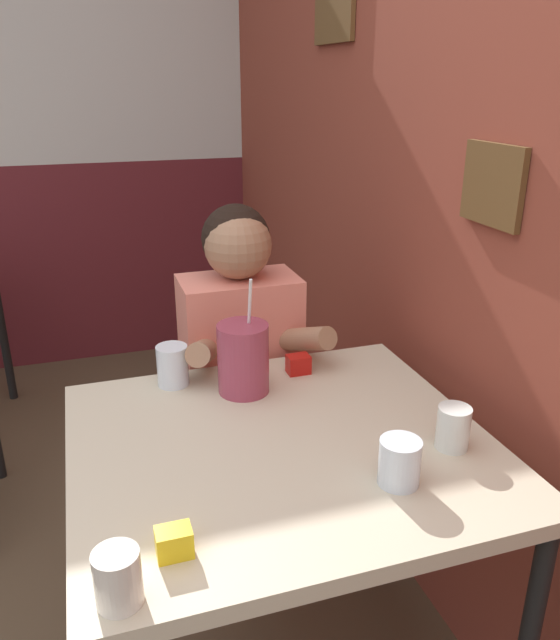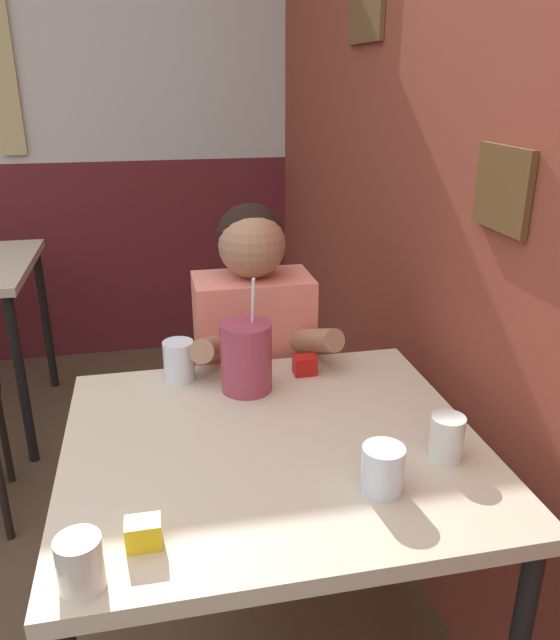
# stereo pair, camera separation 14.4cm
# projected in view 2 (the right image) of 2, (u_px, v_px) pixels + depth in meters

# --- Properties ---
(brick_wall_right) EXTENTS (0.08, 4.66, 2.70)m
(brick_wall_right) POSITION_uv_depth(u_px,v_px,m) (374.00, 128.00, 2.20)
(brick_wall_right) COLOR brown
(brick_wall_right) RESTS_ON ground_plane
(back_wall) EXTENTS (5.44, 0.09, 2.70)m
(back_wall) POSITION_uv_depth(u_px,v_px,m) (49.00, 111.00, 3.20)
(back_wall) COLOR silver
(back_wall) RESTS_ON ground_plane
(main_table) EXTENTS (0.90, 0.82, 0.78)m
(main_table) POSITION_uv_depth(u_px,v_px,m) (273.00, 470.00, 1.39)
(main_table) COLOR beige
(main_table) RESTS_ON ground_plane
(person_seated) EXTENTS (0.42, 0.40, 1.19)m
(person_seated) POSITION_uv_depth(u_px,v_px,m) (254.00, 391.00, 1.92)
(person_seated) COLOR #EA7F6B
(person_seated) RESTS_ON ground_plane
(cocktail_pitcher) EXTENTS (0.13, 0.13, 0.30)m
(cocktail_pitcher) POSITION_uv_depth(u_px,v_px,m) (246.00, 357.00, 1.55)
(cocktail_pitcher) COLOR #99384C
(cocktail_pitcher) RESTS_ON main_table
(glass_near_pitcher) EXTENTS (0.08, 0.08, 0.11)m
(glass_near_pitcher) POSITION_uv_depth(u_px,v_px,m) (179.00, 361.00, 1.62)
(glass_near_pitcher) COLOR silver
(glass_near_pitcher) RESTS_ON main_table
(glass_center) EXTENTS (0.07, 0.07, 0.09)m
(glass_center) POSITION_uv_depth(u_px,v_px,m) (447.00, 437.00, 1.28)
(glass_center) COLOR silver
(glass_center) RESTS_ON main_table
(glass_far_side) EXTENTS (0.07, 0.07, 0.09)m
(glass_far_side) POSITION_uv_depth(u_px,v_px,m) (80.00, 564.00, 0.95)
(glass_far_side) COLOR silver
(glass_far_side) RESTS_ON main_table
(glass_by_brick) EXTENTS (0.08, 0.08, 0.09)m
(glass_by_brick) POSITION_uv_depth(u_px,v_px,m) (383.00, 469.00, 1.18)
(glass_by_brick) COLOR silver
(glass_by_brick) RESTS_ON main_table
(condiment_ketchup) EXTENTS (0.06, 0.04, 0.05)m
(condiment_ketchup) POSITION_uv_depth(u_px,v_px,m) (305.00, 365.00, 1.66)
(condiment_ketchup) COLOR #B7140F
(condiment_ketchup) RESTS_ON main_table
(condiment_mustard) EXTENTS (0.06, 0.04, 0.05)m
(condiment_mustard) POSITION_uv_depth(u_px,v_px,m) (144.00, 533.00, 1.05)
(condiment_mustard) COLOR yellow
(condiment_mustard) RESTS_ON main_table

